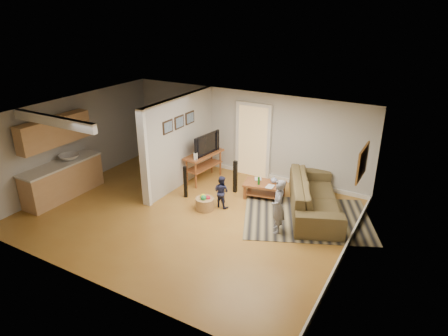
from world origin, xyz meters
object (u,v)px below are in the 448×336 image
Objects in this scene: coffee_table at (265,186)px; speaker_right at (235,177)px; toy_basket at (205,203)px; child at (277,231)px; sofa at (313,211)px; speaker_left at (185,182)px; toddler at (221,206)px; tv_console at (204,156)px.

speaker_right is at bearing -173.24° from coffee_table.
toy_basket is 1.98m from child.
speaker_left reaches higher than sofa.
coffee_table is 1.30m from toddler.
speaker_right is 1.02m from toddler.
toy_basket is (-0.19, -1.24, -0.28)m from speaker_right.
child is (2.78, -0.41, -0.44)m from speaker_left.
speaker_left is at bearing 83.25° from sofa.
coffee_table is at bearing 6.21° from speaker_left.
toddler is (-0.75, -1.01, -0.33)m from coffee_table.
sofa is at bearing 27.85° from toy_basket.
speaker_right is at bearing 19.87° from speaker_left.
speaker_left is 1.18m from toddler.
toy_basket is at bearing -127.63° from coffee_table.
child is at bearing -2.38° from toy_basket.
sofa is 3.23× the size of speaker_left.
toddler is at bearing -82.29° from speaker_right.
toddler is (0.29, 0.33, -0.17)m from toy_basket.
child reaches higher than sofa.
sofa is 2.08× the size of tv_console.
child is at bearing -21.52° from tv_console.
speaker_right is (1.00, 0.91, 0.02)m from speaker_left.
child reaches higher than coffee_table.
tv_console is at bearing 169.76° from speaker_right.
sofa is 2.22× the size of child.
coffee_table is at bearing 63.65° from sofa.
child is (-0.42, -1.35, 0.00)m from sofa.
speaker_right reaches higher than speaker_left.
speaker_left is at bearing 6.70° from toddler.
speaker_left is 0.91m from toy_basket.
sofa is 3.36× the size of toddler.
sofa is at bearing 2.93° from tv_console.
toy_basket is at bearing -116.47° from child.
speaker_left is at bearing -135.84° from speaker_right.
toddler is (-1.68, 0.41, 0.00)m from child.
coffee_table is 1.39× the size of toddler.
speaker_right is 2.26m from child.
speaker_right reaches higher than child.
coffee_table is 2.10m from speaker_left.
coffee_table is at bearing 52.37° from toy_basket.
speaker_left is 0.97× the size of speaker_right.
speaker_left is 0.69× the size of child.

